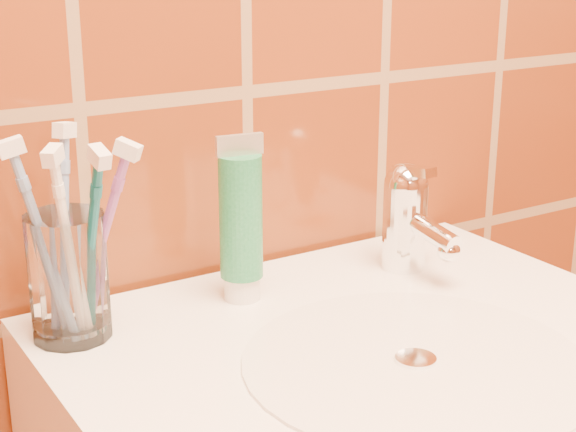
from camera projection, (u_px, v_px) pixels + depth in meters
glass_tumbler at (68, 277)px, 0.79m from camera, size 0.08×0.08×0.12m
toothpaste_tube at (241, 224)px, 0.87m from camera, size 0.05×0.04×0.17m
faucet at (408, 213)px, 0.95m from camera, size 0.05×0.11×0.12m
toothbrush_0 at (45, 245)px, 0.76m from camera, size 0.07×0.07×0.20m
toothbrush_1 at (102, 241)px, 0.78m from camera, size 0.14×0.14×0.20m
toothbrush_2 at (64, 231)px, 0.79m from camera, size 0.08×0.08×0.20m
toothbrush_3 at (90, 247)px, 0.76m from camera, size 0.05×0.14×0.21m
toothbrush_4 at (69, 248)px, 0.76m from camera, size 0.09×0.10×0.20m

